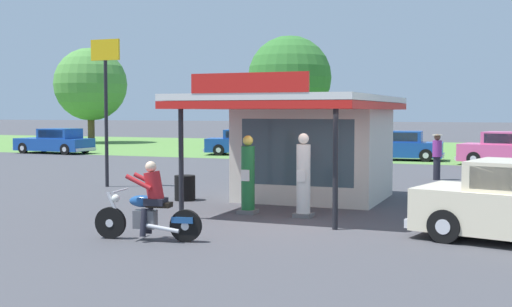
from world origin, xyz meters
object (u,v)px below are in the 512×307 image
at_px(roadside_pole_sign, 106,87).
at_px(spare_tire_stack, 185,188).
at_px(parked_car_back_row_centre_left, 395,147).
at_px(parked_car_second_row_spare, 55,142).
at_px(bystander_admiring_sedan, 437,155).
at_px(parked_car_back_row_far_left, 250,143).
at_px(gas_pump_offside, 303,179).
at_px(motorcycle_with_rider, 149,208).
at_px(gas_pump_nearside, 248,178).

distance_m(roadside_pole_sign, spare_tire_stack, 5.49).
bearing_deg(parked_car_back_row_centre_left, spare_tire_stack, -99.05).
height_order(parked_car_back_row_centre_left, parked_car_second_row_spare, parked_car_back_row_centre_left).
relative_size(parked_car_second_row_spare, roadside_pole_sign, 1.00).
distance_m(parked_car_back_row_centre_left, bystander_admiring_sedan, 10.16).
bearing_deg(parked_car_back_row_far_left, parked_car_back_row_centre_left, -6.32).
distance_m(parked_car_second_row_spare, spare_tire_stack, 23.66).
height_order(gas_pump_offside, bystander_admiring_sedan, gas_pump_offside).
xyz_separation_m(motorcycle_with_rider, bystander_admiring_sedan, (3.99, 14.04, 0.27)).
relative_size(parked_car_back_row_far_left, spare_tire_stack, 7.98).
xyz_separation_m(motorcycle_with_rider, roadside_pole_sign, (-6.20, 7.60, 2.73)).
bearing_deg(parked_car_back_row_centre_left, roadside_pole_sign, -113.44).
distance_m(gas_pump_offside, parked_car_back_row_centre_left, 19.81).
distance_m(motorcycle_with_rider, parked_car_back_row_centre_left, 23.69).
xyz_separation_m(gas_pump_offside, parked_car_second_row_spare, (-21.46, 17.66, -0.23)).
bearing_deg(motorcycle_with_rider, parked_car_back_row_centre_left, 88.13).
distance_m(gas_pump_offside, motorcycle_with_rider, 4.38).
distance_m(parked_car_back_row_far_left, roadside_pole_sign, 17.33).
height_order(parked_car_second_row_spare, bystander_admiring_sedan, bystander_admiring_sedan).
height_order(parked_car_second_row_spare, spare_tire_stack, parked_car_second_row_spare).
bearing_deg(gas_pump_offside, spare_tire_stack, 158.39).
relative_size(bystander_admiring_sedan, spare_tire_stack, 2.39).
bearing_deg(parked_car_back_row_centre_left, gas_pump_offside, -86.55).
distance_m(parked_car_back_row_centre_left, parked_car_back_row_far_left, 8.70).
relative_size(gas_pump_nearside, roadside_pole_sign, 0.39).
bearing_deg(bystander_admiring_sedan, motorcycle_with_rider, -105.86).
xyz_separation_m(bystander_admiring_sedan, spare_tire_stack, (-6.11, -8.52, -0.56)).
bearing_deg(gas_pump_nearside, gas_pump_offside, 0.00).
bearing_deg(roadside_pole_sign, parked_car_back_row_centre_left, 66.56).
xyz_separation_m(gas_pump_offside, parked_car_back_row_centre_left, (-1.19, 19.78, -0.23)).
relative_size(gas_pump_offside, motorcycle_with_rider, 0.92).
xyz_separation_m(parked_car_back_row_far_left, parked_car_second_row_spare, (-11.62, -3.07, 0.01)).
distance_m(gas_pump_nearside, gas_pump_offside, 1.45).
bearing_deg(spare_tire_stack, motorcycle_with_rider, -68.99).
bearing_deg(roadside_pole_sign, parked_car_second_row_spare, 133.60).
height_order(motorcycle_with_rider, parked_car_second_row_spare, motorcycle_with_rider).
xyz_separation_m(gas_pump_nearside, spare_tire_stack, (-2.63, 1.62, -0.54)).
distance_m(gas_pump_offside, parked_car_second_row_spare, 27.80).
bearing_deg(parked_car_second_row_spare, parked_car_back_row_centre_left, 5.95).
bearing_deg(motorcycle_with_rider, gas_pump_offside, 63.26).
height_order(gas_pump_nearside, parked_car_back_row_far_left, gas_pump_nearside).
relative_size(gas_pump_offside, parked_car_back_row_far_left, 0.35).
height_order(parked_car_back_row_far_left, parked_car_second_row_spare, parked_car_second_row_spare).
bearing_deg(parked_car_second_row_spare, parked_car_back_row_far_left, 14.79).
bearing_deg(parked_car_second_row_spare, motorcycle_with_rider, -47.88).
height_order(gas_pump_nearside, roadside_pole_sign, roadside_pole_sign).
height_order(gas_pump_nearside, gas_pump_offside, gas_pump_offside).
distance_m(bystander_admiring_sedan, roadside_pole_sign, 12.30).
bearing_deg(roadside_pole_sign, bystander_admiring_sedan, 32.29).
bearing_deg(gas_pump_nearside, motorcycle_with_rider, -97.48).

